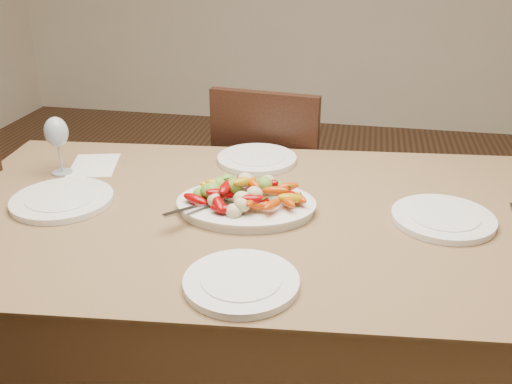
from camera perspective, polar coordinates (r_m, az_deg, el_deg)
The scene contains 12 objects.
floor at distance 2.25m, azimuth -2.58°, elevation -16.73°, with size 6.00×6.00×0.00m, color #3B2112.
dining_table at distance 1.83m, azimuth 0.00°, elevation -12.60°, with size 1.84×1.04×0.76m, color brown.
chair_far at distance 2.45m, azimuth 2.09°, elevation 0.26°, with size 0.42×0.42×0.95m, color black, non-canonical shape.
serving_platter at distance 1.63m, azimuth -0.99°, elevation -1.48°, with size 0.39×0.29×0.02m, color white.
roasted_vegetables at distance 1.61m, azimuth -1.01°, elevation 0.34°, with size 0.32×0.21×0.09m, color #7B0304, non-canonical shape.
serving_spoon at distance 1.59m, azimuth -3.48°, elevation -0.78°, with size 0.28×0.06×0.03m, color #9EA0A8, non-canonical shape.
plate_left at distance 1.77m, azimuth -18.81°, elevation -0.77°, with size 0.30×0.30×0.02m, color white.
plate_right at distance 1.66m, azimuth 18.19°, elevation -2.54°, with size 0.28×0.28×0.02m, color white.
plate_far at distance 1.98m, azimuth 0.09°, elevation 3.30°, with size 0.27×0.27×0.02m, color white.
plate_near at distance 1.30m, azimuth -1.48°, elevation -9.03°, with size 0.26×0.26×0.02m, color white.
wine_glass at distance 1.96m, azimuth -19.18°, elevation 4.55°, with size 0.08×0.08×0.20m, color #8C99A5, non-canonical shape.
menu_card at distance 2.02m, azimuth -15.90°, elevation 2.57°, with size 0.15×0.21×0.00m, color silver.
Camera 1 is at (0.42, -1.63, 1.49)m, focal length 40.00 mm.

